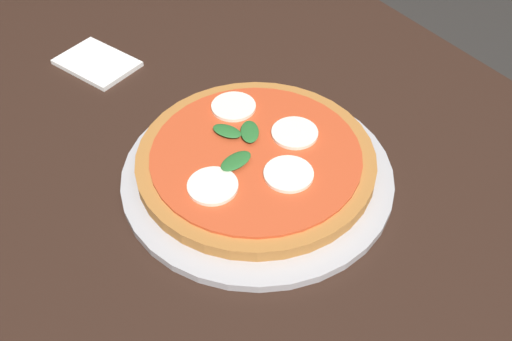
{
  "coord_description": "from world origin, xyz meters",
  "views": [
    {
      "loc": [
        -0.45,
        0.35,
        1.27
      ],
      "look_at": [
        0.0,
        0.05,
        0.71
      ],
      "focal_mm": 39.92,
      "sensor_mm": 36.0,
      "label": 1
    }
  ],
  "objects_px": {
    "serving_tray": "(256,173)",
    "pizza": "(256,158)",
    "dining_table": "(282,207)",
    "napkin": "(97,63)"
  },
  "relations": [
    {
      "from": "dining_table",
      "to": "napkin",
      "type": "relative_size",
      "value": 11.29
    },
    {
      "from": "serving_tray",
      "to": "pizza",
      "type": "distance_m",
      "value": 0.02
    },
    {
      "from": "pizza",
      "to": "napkin",
      "type": "distance_m",
      "value": 0.37
    },
    {
      "from": "pizza",
      "to": "serving_tray",
      "type": "bearing_deg",
      "value": 146.91
    },
    {
      "from": "serving_tray",
      "to": "dining_table",
      "type": "bearing_deg",
      "value": -94.31
    },
    {
      "from": "dining_table",
      "to": "serving_tray",
      "type": "distance_m",
      "value": 0.11
    },
    {
      "from": "serving_tray",
      "to": "pizza",
      "type": "relative_size",
      "value": 1.13
    },
    {
      "from": "dining_table",
      "to": "napkin",
      "type": "height_order",
      "value": "napkin"
    },
    {
      "from": "dining_table",
      "to": "pizza",
      "type": "height_order",
      "value": "pizza"
    },
    {
      "from": "dining_table",
      "to": "serving_tray",
      "type": "height_order",
      "value": "serving_tray"
    }
  ]
}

